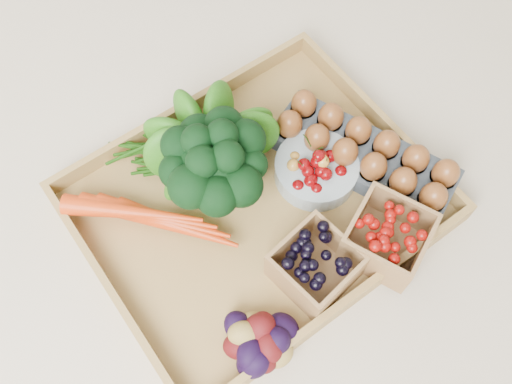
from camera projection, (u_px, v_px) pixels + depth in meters
ground at (256, 208)px, 0.96m from camera, size 4.00×4.00×0.00m
tray at (256, 206)px, 0.96m from camera, size 0.55×0.45×0.01m
carrots at (149, 216)px, 0.91m from camera, size 0.23×0.17×0.06m
lettuce at (206, 140)px, 0.92m from camera, size 0.15×0.15×0.15m
broccoli at (216, 179)px, 0.90m from camera, size 0.17×0.17×0.13m
cherry_bowl at (316, 170)px, 0.96m from camera, size 0.14×0.14×0.04m
egg_carton at (363, 158)px, 0.97m from camera, size 0.22×0.33×0.04m
potatoes at (257, 340)px, 0.81m from camera, size 0.13×0.13×0.07m
punnet_blackberry at (315, 266)px, 0.86m from camera, size 0.13×0.13×0.08m
punnet_raspberry at (387, 237)px, 0.88m from camera, size 0.15×0.15×0.08m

